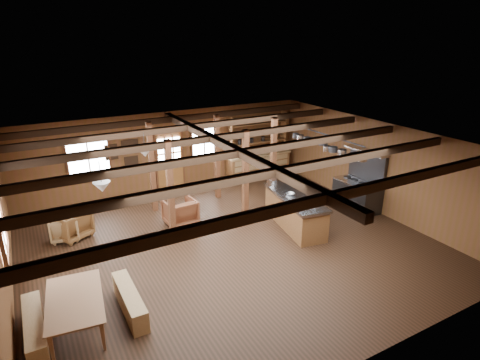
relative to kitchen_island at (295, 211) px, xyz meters
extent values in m
cube|color=black|center=(-2.16, -0.18, -0.49)|extent=(10.00, 9.00, 0.02)
cube|color=black|center=(-2.16, -0.18, 2.33)|extent=(10.00, 9.00, 0.02)
cube|color=brown|center=(2.85, -0.18, 0.92)|extent=(0.02, 9.00, 2.80)
cube|color=brown|center=(-2.16, 4.33, 0.92)|extent=(10.00, 0.02, 2.80)
cube|color=brown|center=(-2.16, -4.69, 0.92)|extent=(10.00, 0.02, 2.80)
cube|color=black|center=(-2.16, -3.68, 2.20)|extent=(9.80, 0.12, 0.18)
cube|color=black|center=(-2.16, -2.18, 2.20)|extent=(9.80, 0.12, 0.18)
cube|color=black|center=(-2.16, -0.68, 2.20)|extent=(9.80, 0.12, 0.18)
cube|color=black|center=(-2.16, 0.82, 2.20)|extent=(9.80, 0.12, 0.18)
cube|color=black|center=(-2.16, 2.32, 2.20)|extent=(9.80, 0.12, 0.18)
cube|color=black|center=(-2.16, 3.62, 2.20)|extent=(9.80, 0.12, 0.18)
cube|color=black|center=(-2.16, -0.18, 2.20)|extent=(0.18, 8.82, 0.18)
cube|color=#4A2415|center=(-3.36, 0.82, 0.92)|extent=(0.15, 0.15, 2.80)
cube|color=#4A2415|center=(-3.16, 3.02, 0.92)|extent=(0.15, 0.15, 2.80)
cube|color=#4A2415|center=(-1.16, 0.82, 0.92)|extent=(0.15, 0.15, 2.80)
cube|color=#4A2415|center=(-0.96, 3.02, 0.92)|extent=(0.15, 0.15, 2.80)
cube|color=#4A2415|center=(0.44, 1.82, 0.92)|extent=(0.15, 0.15, 2.80)
cube|color=brown|center=(-2.16, 4.27, 0.07)|extent=(0.90, 0.06, 1.10)
cube|color=#4A2415|center=(-2.64, 4.27, 0.57)|extent=(0.06, 0.08, 2.10)
cube|color=#4A2415|center=(-1.68, 4.27, 0.57)|extent=(0.06, 0.08, 2.10)
cube|color=#4A2415|center=(-2.16, 4.27, 1.64)|extent=(1.02, 0.08, 0.06)
cube|color=white|center=(-2.16, 4.27, 1.07)|extent=(0.84, 0.02, 0.90)
cube|color=white|center=(-4.76, 4.28, 1.12)|extent=(1.20, 0.02, 1.20)
cube|color=#4A2415|center=(-4.76, 4.28, 1.12)|extent=(1.32, 0.06, 1.32)
cube|color=white|center=(-0.86, 4.28, 1.12)|extent=(0.90, 0.02, 1.20)
cube|color=#4A2415|center=(-0.86, 4.28, 1.12)|extent=(1.02, 0.06, 1.32)
cube|color=white|center=(-7.12, 0.32, 1.12)|extent=(0.02, 1.20, 1.20)
cube|color=#4A2415|center=(-7.12, 0.32, 1.12)|extent=(0.14, 1.24, 1.32)
cube|color=silver|center=(-3.46, 4.28, 1.32)|extent=(0.50, 0.03, 0.40)
cube|color=black|center=(-3.46, 4.27, 1.32)|extent=(0.55, 0.02, 0.45)
cube|color=silver|center=(-4.06, 4.28, 1.22)|extent=(0.35, 0.03, 0.45)
cube|color=black|center=(-4.06, 4.27, 1.22)|extent=(0.40, 0.02, 0.50)
cube|color=silver|center=(-3.46, 4.28, 0.82)|extent=(0.40, 0.03, 0.30)
cube|color=black|center=(-3.46, 4.27, 0.82)|extent=(0.45, 0.02, 0.35)
cube|color=#5C301B|center=(1.24, 4.02, -0.03)|extent=(2.50, 0.55, 0.90)
cube|color=olive|center=(1.24, 4.00, 0.45)|extent=(2.55, 0.60, 0.06)
cube|color=#5C301B|center=(1.24, 4.07, 0.92)|extent=(2.30, 0.35, 0.04)
cube|color=#5C301B|center=(1.24, 4.07, 1.27)|extent=(2.30, 0.35, 0.04)
cube|color=#5C301B|center=(1.24, 4.07, 1.62)|extent=(2.30, 0.35, 0.04)
cube|color=#5C301B|center=(0.09, 4.07, 1.27)|extent=(0.04, 0.35, 1.40)
cube|color=#5C301B|center=(2.39, 4.07, 1.27)|extent=(0.04, 0.35, 1.40)
cylinder|color=#2E2D30|center=(-5.16, -0.18, 2.10)|extent=(0.02, 0.02, 0.45)
cone|color=white|center=(-5.16, -0.18, 1.77)|extent=(0.36, 0.36, 0.22)
cylinder|color=#2E2D30|center=(-3.66, 1.82, 2.10)|extent=(0.02, 0.02, 0.45)
cone|color=white|center=(-3.66, 1.82, 1.77)|extent=(0.36, 0.36, 0.22)
cylinder|color=#2E2D30|center=(1.03, 0.12, 2.07)|extent=(0.04, 3.00, 0.04)
cylinder|color=#2E2D30|center=(1.11, -1.23, 1.94)|extent=(0.01, 0.01, 0.27)
cylinder|color=#AEB1B5|center=(1.11, -1.23, 1.73)|extent=(0.27, 0.27, 0.14)
cylinder|color=#2E2D30|center=(1.12, -0.93, 1.93)|extent=(0.01, 0.01, 0.28)
cylinder|color=#2E2D30|center=(1.12, -0.93, 1.73)|extent=(0.21, 0.21, 0.14)
cylinder|color=#2E2D30|center=(1.00, -0.63, 1.95)|extent=(0.01, 0.01, 0.24)
cylinder|color=#AEB1B5|center=(1.00, -0.63, 1.76)|extent=(0.24, 0.24, 0.14)
cylinder|color=#2E2D30|center=(0.94, -0.33, 1.95)|extent=(0.01, 0.01, 0.23)
cylinder|color=#2E2D30|center=(0.94, -0.33, 1.77)|extent=(0.24, 0.24, 0.14)
cylinder|color=#2E2D30|center=(0.99, -0.03, 1.93)|extent=(0.01, 0.01, 0.28)
cylinder|color=#AEB1B5|center=(0.99, -0.03, 1.72)|extent=(0.21, 0.21, 0.14)
cylinder|color=#2E2D30|center=(1.10, 0.27, 1.97)|extent=(0.01, 0.01, 0.20)
cylinder|color=#2E2D30|center=(1.10, 0.27, 1.80)|extent=(0.28, 0.28, 0.14)
cylinder|color=#2E2D30|center=(1.05, 0.57, 1.95)|extent=(0.01, 0.01, 0.24)
cylinder|color=#AEB1B5|center=(1.05, 0.57, 1.76)|extent=(0.21, 0.21, 0.14)
cylinder|color=#2E2D30|center=(1.00, 0.87, 1.95)|extent=(0.01, 0.01, 0.23)
cylinder|color=#2E2D30|center=(1.00, 0.87, 1.77)|extent=(0.22, 0.22, 0.14)
cylinder|color=#2E2D30|center=(0.98, 1.17, 1.96)|extent=(0.01, 0.01, 0.23)
cylinder|color=#AEB1B5|center=(0.98, 1.17, 1.77)|extent=(0.21, 0.21, 0.14)
cylinder|color=#2E2D30|center=(1.01, 1.47, 1.95)|extent=(0.01, 0.01, 0.25)
cylinder|color=#2E2D30|center=(1.01, 1.47, 1.75)|extent=(0.19, 0.19, 0.14)
cube|color=#5C301B|center=(0.00, 0.00, -0.05)|extent=(1.20, 2.50, 0.86)
cube|color=#AEB1B5|center=(0.00, 0.00, 0.42)|extent=(1.29, 2.61, 0.08)
cylinder|color=#2E2D30|center=(0.00, -0.60, 0.42)|extent=(0.44, 0.44, 0.06)
cylinder|color=#AEB1B5|center=(0.20, -0.60, 0.57)|extent=(0.03, 0.03, 0.30)
cube|color=olive|center=(0.84, -0.06, -0.30)|extent=(0.49, 0.42, 0.36)
cube|color=#2E2D30|center=(2.44, 0.05, -0.05)|extent=(0.77, 1.44, 0.86)
cube|color=#AEB1B5|center=(2.44, 0.05, 0.40)|extent=(0.79, 1.46, 0.04)
cube|color=#2E2D30|center=(2.76, 0.05, 0.91)|extent=(0.12, 1.44, 0.96)
cube|color=#AEB1B5|center=(2.64, 0.05, 1.39)|extent=(0.40, 1.53, 0.05)
imported|color=#956543|center=(-6.06, -1.44, -0.17)|extent=(1.19, 1.88, 0.63)
cube|color=olive|center=(-6.81, -1.44, -0.24)|extent=(0.33, 1.74, 0.48)
cube|color=olive|center=(-5.11, -1.44, -0.25)|extent=(0.31, 1.66, 0.46)
imported|color=brown|center=(-5.67, 2.37, -0.09)|extent=(1.15, 1.16, 0.78)
imported|color=brown|center=(-2.82, 1.69, -0.09)|extent=(0.90, 0.92, 0.78)
imported|color=olive|center=(-5.82, 2.37, -0.14)|extent=(0.86, 0.88, 0.67)
cylinder|color=#AEB1B5|center=(-0.14, 1.00, 0.56)|extent=(0.32, 0.32, 0.19)
imported|color=silver|center=(-0.10, 0.12, 0.49)|extent=(0.25, 0.25, 0.06)
camera|label=1|loc=(-6.42, -8.31, 4.78)|focal=30.00mm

